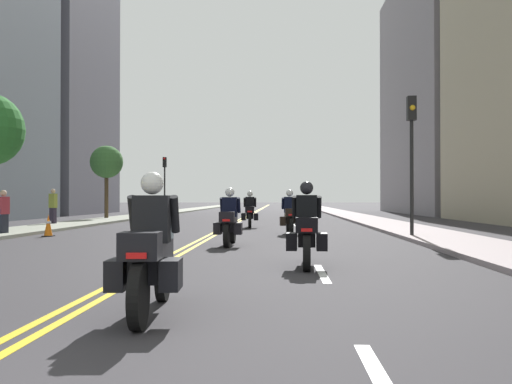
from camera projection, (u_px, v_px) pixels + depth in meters
ground_plane at (253, 213)px, 49.88m from camera, size 264.00×264.00×0.00m
sidewalk_left at (169, 212)px, 50.22m from camera, size 2.56×144.00×0.12m
sidewalk_right at (339, 213)px, 49.54m from camera, size 2.56×144.00×0.12m
centreline_yellow_inner at (252, 213)px, 49.89m from camera, size 0.12×132.00×0.01m
centreline_yellow_outer at (255, 213)px, 49.87m from camera, size 0.12×132.00×0.01m
lane_dashes_white at (294, 222)px, 30.76m from camera, size 0.14×56.40×0.01m
building_left_2 at (63, 51)px, 47.79m from camera, size 6.14×12.95×28.00m
building_right_2 at (454, 91)px, 49.11m from camera, size 9.19×21.17×21.58m
motorcycle_0 at (150, 257)px, 6.22m from camera, size 0.78×2.27×1.62m
motorcycle_1 at (307, 233)px, 10.72m from camera, size 0.78×2.29×1.66m
motorcycle_2 at (229, 222)px, 15.50m from camera, size 0.77×2.25×1.63m
motorcycle_3 at (290, 216)px, 20.45m from camera, size 0.78×2.16×1.65m
motorcycle_4 at (250, 213)px, 25.12m from camera, size 0.78×2.16×1.66m
traffic_cone_2 at (48, 225)px, 19.30m from camera, size 0.35×0.35×0.78m
traffic_light_near at (412, 140)px, 18.31m from camera, size 0.28×0.38×4.69m
traffic_light_far at (165, 175)px, 44.28m from camera, size 0.28×0.38×4.61m
pedestrian_0 at (53, 207)px, 26.74m from camera, size 0.42×0.35×1.78m
pedestrian_1 at (3, 212)px, 19.33m from camera, size 0.34×0.50×1.61m
street_tree_1 at (107, 163)px, 34.49m from camera, size 2.02×2.02×4.60m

